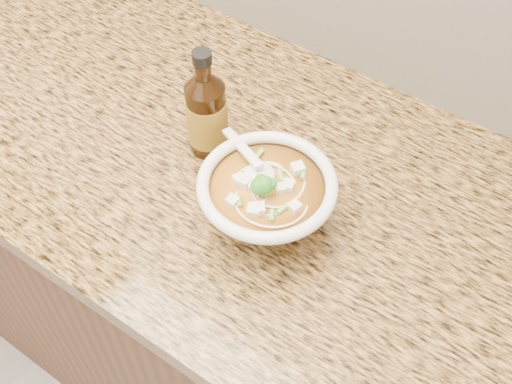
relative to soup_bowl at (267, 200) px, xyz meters
The scene contains 4 objects.
cabinet 0.64m from the soup_bowl, 167.74° to the left, with size 4.00×0.65×0.86m, color #362110.
counter_slab 0.37m from the soup_bowl, 167.74° to the left, with size 4.00×0.68×0.04m, color #A4713C.
soup_bowl is the anchor object (origin of this frame).
hot_sauce_bottle 0.18m from the soup_bowl, 157.11° to the left, with size 0.08×0.08×0.21m.
Camera 1 is at (0.68, 1.11, 1.72)m, focal length 45.00 mm.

